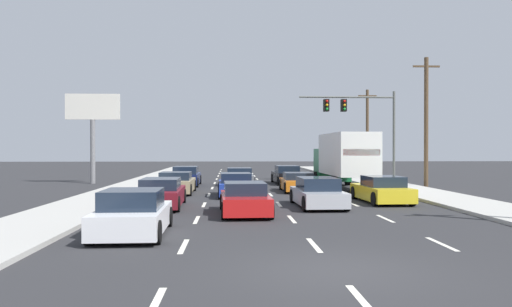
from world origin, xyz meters
The scene contains 20 objects.
ground_plane centered at (0.00, 25.00, 0.00)m, with size 140.00×140.00×0.00m, color #2B2B2D.
sidewalk_right centered at (8.54, 20.00, 0.07)m, with size 3.19×80.00×0.14m, color #B2AFA8.
sidewalk_left centered at (-8.54, 20.00, 0.07)m, with size 3.19×80.00×0.14m, color #B2AFA8.
lane_markings centered at (0.00, 22.78, 0.00)m, with size 6.94×62.00×0.01m.
car_navy centered at (-5.27, 24.97, 0.62)m, with size 1.88×4.39×1.34m.
car_tan centered at (-5.29, 18.78, 0.57)m, with size 1.99×4.45×1.24m.
car_maroon centered at (-5.19, 11.78, 0.59)m, with size 1.96×4.74×1.27m.
car_white centered at (-5.04, 4.60, 0.61)m, with size 2.04×4.29×1.34m.
car_gray centered at (-1.61, 24.90, 0.57)m, with size 1.97×4.21×1.24m.
car_blue centered at (-1.94, 16.88, 0.57)m, with size 1.96×4.33×1.26m.
car_red centered at (-1.65, 9.35, 0.57)m, with size 2.01×4.44×1.23m.
car_black centered at (1.87, 26.73, 0.60)m, with size 2.00×4.75×1.32m.
car_orange centered at (1.78, 19.83, 0.53)m, with size 1.92×4.11×1.13m.
car_silver centered at (1.60, 11.71, 0.59)m, with size 2.01×4.59×1.28m.
box_truck centered at (4.93, 21.68, 2.01)m, with size 2.63×8.82×3.48m.
car_yellow centered at (4.93, 13.39, 0.57)m, with size 2.04×4.52×1.25m.
traffic_signal_mast centered at (7.52, 29.22, 5.28)m, with size 7.58×0.69×7.05m.
utility_pole_mid centered at (10.79, 23.11, 4.45)m, with size 1.80×0.28×8.62m.
utility_pole_far centered at (11.08, 39.05, 4.29)m, with size 1.80×0.28×8.32m.
roadside_billboard centered at (-12.30, 27.60, 4.67)m, with size 3.94×0.36×6.56m.
Camera 1 is at (-2.16, -10.60, 2.51)m, focal length 36.19 mm.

